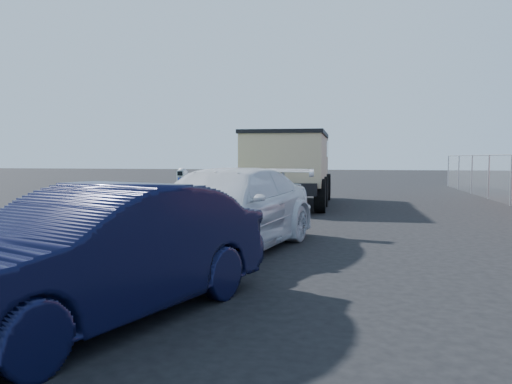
% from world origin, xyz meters
% --- Properties ---
extents(ground, '(120.00, 120.00, 0.00)m').
position_xyz_m(ground, '(0.00, 0.00, 0.00)').
color(ground, black).
rests_on(ground, ground).
extents(streetside, '(6.12, 50.00, 0.15)m').
position_xyz_m(streetside, '(-5.57, 2.00, 0.07)').
color(streetside, gray).
rests_on(streetside, ground).
extents(parking_meter, '(0.22, 0.19, 1.38)m').
position_xyz_m(parking_meter, '(-2.64, 0.04, 1.13)').
color(parking_meter, '#3F4247').
rests_on(parking_meter, ground).
extents(white_wagon, '(3.25, 5.55, 1.51)m').
position_xyz_m(white_wagon, '(-1.77, -0.17, 0.76)').
color(white_wagon, silver).
rests_on(white_wagon, ground).
extents(navy_sedan, '(2.84, 4.57, 1.42)m').
position_xyz_m(navy_sedan, '(-2.03, -4.27, 0.71)').
color(navy_sedan, black).
rests_on(navy_sedan, ground).
extents(dump_truck, '(2.83, 6.86, 2.66)m').
position_xyz_m(dump_truck, '(-1.70, 9.16, 1.50)').
color(dump_truck, black).
rests_on(dump_truck, ground).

